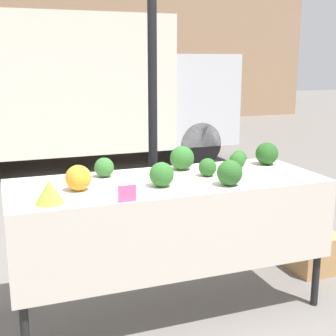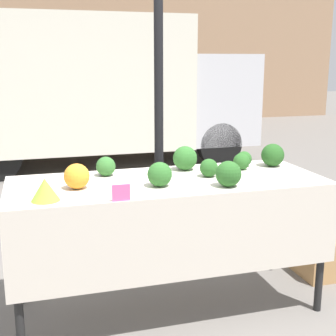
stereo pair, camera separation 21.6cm
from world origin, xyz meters
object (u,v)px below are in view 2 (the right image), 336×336
(parked_truck, at_px, (90,87))
(price_sign, at_px, (121,193))
(orange_cauliflower, at_px, (77,176))
(produce_crate, at_px, (322,256))

(parked_truck, height_order, price_sign, parked_truck)
(parked_truck, xyz_separation_m, orange_cauliflower, (-0.69, -4.95, -0.27))
(price_sign, xyz_separation_m, produce_crate, (1.69, 0.53, -0.80))
(parked_truck, bearing_deg, produce_crate, -75.67)
(price_sign, bearing_deg, produce_crate, 17.36)
(parked_truck, xyz_separation_m, produce_crate, (1.21, -4.75, -1.10))
(price_sign, relative_size, produce_crate, 0.27)
(orange_cauliflower, bearing_deg, price_sign, -57.50)
(orange_cauliflower, relative_size, produce_crate, 0.42)
(orange_cauliflower, bearing_deg, parked_truck, 82.06)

